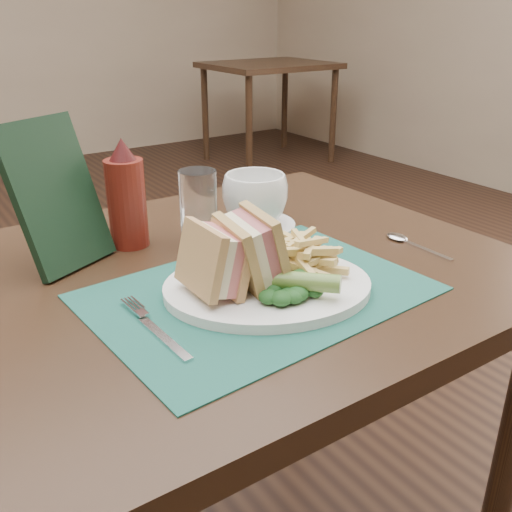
{
  "coord_description": "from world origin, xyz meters",
  "views": [
    {
      "loc": [
        -0.43,
        -1.22,
        1.13
      ],
      "look_at": [
        -0.0,
        -0.59,
        0.8
      ],
      "focal_mm": 40.0,
      "sensor_mm": 36.0,
      "label": 1
    }
  ],
  "objects_px": {
    "saucer": "(255,226)",
    "drinking_glass": "(199,208)",
    "table_bg_right": "(269,113)",
    "coffee_cup": "(255,199)",
    "table_main": "(231,446)",
    "placemat": "(258,292)",
    "plate": "(268,287)",
    "sandwich_half_b": "(239,251)",
    "check_presenter": "(56,195)",
    "ketchup_bottle": "(126,193)",
    "sandwich_half_a": "(201,263)"
  },
  "relations": [
    {
      "from": "plate",
      "to": "drinking_glass",
      "type": "xyz_separation_m",
      "value": [
        0.01,
        0.22,
        0.06
      ]
    },
    {
      "from": "plate",
      "to": "check_presenter",
      "type": "height_order",
      "value": "check_presenter"
    },
    {
      "from": "saucer",
      "to": "check_presenter",
      "type": "distance_m",
      "value": 0.36
    },
    {
      "from": "saucer",
      "to": "check_presenter",
      "type": "height_order",
      "value": "check_presenter"
    },
    {
      "from": "table_bg_right",
      "to": "coffee_cup",
      "type": "xyz_separation_m",
      "value": [
        -2.05,
        -2.86,
        0.43
      ]
    },
    {
      "from": "coffee_cup",
      "to": "check_presenter",
      "type": "bearing_deg",
      "value": 173.36
    },
    {
      "from": "coffee_cup",
      "to": "check_presenter",
      "type": "distance_m",
      "value": 0.35
    },
    {
      "from": "placemat",
      "to": "ketchup_bottle",
      "type": "height_order",
      "value": "ketchup_bottle"
    },
    {
      "from": "table_main",
      "to": "table_bg_right",
      "type": "xyz_separation_m",
      "value": [
        2.18,
        2.97,
        0.0
      ]
    },
    {
      "from": "plate",
      "to": "sandwich_half_b",
      "type": "height_order",
      "value": "sandwich_half_b"
    },
    {
      "from": "saucer",
      "to": "drinking_glass",
      "type": "xyz_separation_m",
      "value": [
        -0.12,
        -0.01,
        0.06
      ]
    },
    {
      "from": "check_presenter",
      "to": "saucer",
      "type": "bearing_deg",
      "value": -32.62
    },
    {
      "from": "table_bg_right",
      "to": "saucer",
      "type": "xyz_separation_m",
      "value": [
        -2.05,
        -2.86,
        0.38
      ]
    },
    {
      "from": "sandwich_half_a",
      "to": "saucer",
      "type": "height_order",
      "value": "sandwich_half_a"
    },
    {
      "from": "placemat",
      "to": "plate",
      "type": "relative_size",
      "value": 1.56
    },
    {
      "from": "placemat",
      "to": "sandwich_half_a",
      "type": "xyz_separation_m",
      "value": [
        -0.09,
        0.01,
        0.07
      ]
    },
    {
      "from": "table_main",
      "to": "drinking_glass",
      "type": "xyz_separation_m",
      "value": [
        0.01,
        0.1,
        0.44
      ]
    },
    {
      "from": "table_bg_right",
      "to": "ketchup_bottle",
      "type": "distance_m",
      "value": 3.64
    },
    {
      "from": "placemat",
      "to": "drinking_glass",
      "type": "bearing_deg",
      "value": 84.02
    },
    {
      "from": "check_presenter",
      "to": "sandwich_half_b",
      "type": "bearing_deg",
      "value": -82.44
    },
    {
      "from": "table_bg_right",
      "to": "check_presenter",
      "type": "distance_m",
      "value": 3.73
    },
    {
      "from": "placemat",
      "to": "drinking_glass",
      "type": "relative_size",
      "value": 3.59
    },
    {
      "from": "sandwich_half_a",
      "to": "check_presenter",
      "type": "relative_size",
      "value": 0.42
    },
    {
      "from": "table_bg_right",
      "to": "coffee_cup",
      "type": "distance_m",
      "value": 3.55
    },
    {
      "from": "placemat",
      "to": "coffee_cup",
      "type": "xyz_separation_m",
      "value": [
        0.14,
        0.22,
        0.06
      ]
    },
    {
      "from": "coffee_cup",
      "to": "drinking_glass",
      "type": "height_order",
      "value": "drinking_glass"
    },
    {
      "from": "table_main",
      "to": "placemat",
      "type": "distance_m",
      "value": 0.39
    },
    {
      "from": "plate",
      "to": "table_main",
      "type": "bearing_deg",
      "value": 110.93
    },
    {
      "from": "sandwich_half_a",
      "to": "plate",
      "type": "bearing_deg",
      "value": -8.33
    },
    {
      "from": "saucer",
      "to": "sandwich_half_a",
      "type": "bearing_deg",
      "value": -137.19
    },
    {
      "from": "coffee_cup",
      "to": "check_presenter",
      "type": "relative_size",
      "value": 0.51
    },
    {
      "from": "drinking_glass",
      "to": "ketchup_bottle",
      "type": "height_order",
      "value": "ketchup_bottle"
    },
    {
      "from": "plate",
      "to": "drinking_glass",
      "type": "height_order",
      "value": "drinking_glass"
    },
    {
      "from": "table_main",
      "to": "placemat",
      "type": "relative_size",
      "value": 1.93
    },
    {
      "from": "saucer",
      "to": "ketchup_bottle",
      "type": "bearing_deg",
      "value": 166.44
    },
    {
      "from": "table_bg_right",
      "to": "coffee_cup",
      "type": "bearing_deg",
      "value": -125.63
    },
    {
      "from": "table_main",
      "to": "ketchup_bottle",
      "type": "bearing_deg",
      "value": 120.73
    },
    {
      "from": "table_bg_right",
      "to": "coffee_cup",
      "type": "height_order",
      "value": "coffee_cup"
    },
    {
      "from": "table_main",
      "to": "sandwich_half_b",
      "type": "xyz_separation_m",
      "value": [
        -0.05,
        -0.11,
        0.45
      ]
    },
    {
      "from": "saucer",
      "to": "drinking_glass",
      "type": "distance_m",
      "value": 0.14
    },
    {
      "from": "saucer",
      "to": "drinking_glass",
      "type": "relative_size",
      "value": 1.15
    },
    {
      "from": "plate",
      "to": "sandwich_half_b",
      "type": "distance_m",
      "value": 0.07
    },
    {
      "from": "table_bg_right",
      "to": "placemat",
      "type": "xyz_separation_m",
      "value": [
        -2.19,
        -3.08,
        0.38
      ]
    },
    {
      "from": "table_main",
      "to": "ketchup_bottle",
      "type": "height_order",
      "value": "ketchup_bottle"
    },
    {
      "from": "table_main",
      "to": "drinking_glass",
      "type": "relative_size",
      "value": 6.92
    },
    {
      "from": "table_main",
      "to": "table_bg_right",
      "type": "relative_size",
      "value": 1.0
    },
    {
      "from": "placemat",
      "to": "drinking_glass",
      "type": "height_order",
      "value": "drinking_glass"
    },
    {
      "from": "saucer",
      "to": "coffee_cup",
      "type": "relative_size",
      "value": 1.26
    },
    {
      "from": "saucer",
      "to": "coffee_cup",
      "type": "xyz_separation_m",
      "value": [
        0.0,
        0.0,
        0.05
      ]
    },
    {
      "from": "plate",
      "to": "saucer",
      "type": "distance_m",
      "value": 0.26
    }
  ]
}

